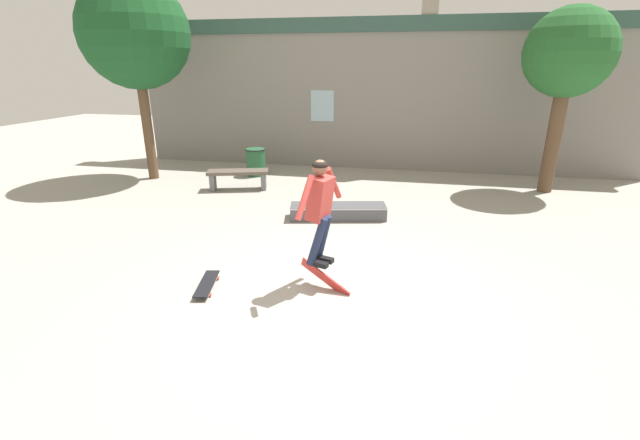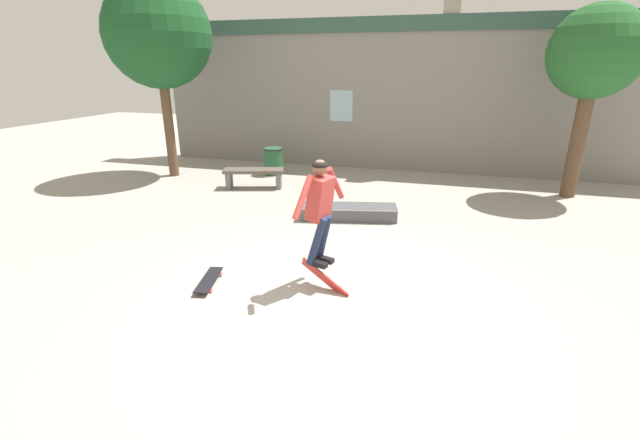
{
  "view_description": "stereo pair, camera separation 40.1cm",
  "coord_description": "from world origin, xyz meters",
  "views": [
    {
      "loc": [
        0.91,
        -5.09,
        3.0
      ],
      "look_at": [
        -0.19,
        0.28,
        1.01
      ],
      "focal_mm": 24.0,
      "sensor_mm": 36.0,
      "label": 1
    },
    {
      "loc": [
        1.3,
        -5.0,
        3.0
      ],
      "look_at": [
        -0.19,
        0.28,
        1.01
      ],
      "focal_mm": 24.0,
      "sensor_mm": 36.0,
      "label": 2
    }
  ],
  "objects": [
    {
      "name": "trash_bin",
      "position": [
        -3.33,
        6.4,
        0.41
      ],
      "size": [
        0.59,
        0.59,
        0.77
      ],
      "color": "#235633",
      "rests_on": "ground_plane"
    },
    {
      "name": "skateboard_flipping",
      "position": [
        -0.1,
        0.21,
        0.17
      ],
      "size": [
        0.77,
        0.33,
        0.55
      ],
      "rotation": [
        0.0,
        0.0,
        -0.25
      ],
      "color": "red"
    },
    {
      "name": "skate_ledge",
      "position": [
        -0.41,
        3.21,
        0.14
      ],
      "size": [
        2.03,
        0.94,
        0.29
      ],
      "rotation": [
        0.0,
        0.0,
        0.21
      ],
      "color": "#4C4C51",
      "rests_on": "ground_plane"
    },
    {
      "name": "skateboard_resting",
      "position": [
        -1.77,
        -0.1,
        0.07
      ],
      "size": [
        0.36,
        0.82,
        0.08
      ],
      "rotation": [
        0.0,
        0.0,
        4.92
      ],
      "color": "black",
      "rests_on": "ground_plane"
    },
    {
      "name": "tree_right",
      "position": [
        4.38,
        6.27,
        3.21
      ],
      "size": [
        2.01,
        2.01,
        4.29
      ],
      "color": "brown",
      "rests_on": "ground_plane"
    },
    {
      "name": "ground_plane",
      "position": [
        0.0,
        0.0,
        0.0
      ],
      "size": [
        40.0,
        40.0,
        0.0
      ],
      "primitive_type": "plane",
      "color": "#A39E93"
    },
    {
      "name": "park_bench",
      "position": [
        -3.27,
        4.88,
        0.36
      ],
      "size": [
        1.59,
        0.87,
        0.5
      ],
      "rotation": [
        0.0,
        0.0,
        0.28
      ],
      "color": "brown",
      "rests_on": "ground_plane"
    },
    {
      "name": "skater",
      "position": [
        -0.19,
        0.28,
        1.25
      ],
      "size": [
        0.44,
        1.18,
        1.49
      ],
      "rotation": [
        0.0,
        0.0,
        -0.3
      ],
      "color": "#B23833"
    },
    {
      "name": "building_backdrop",
      "position": [
        0.01,
        8.11,
        2.23
      ],
      "size": [
        15.57,
        0.52,
        5.46
      ],
      "color": "gray",
      "rests_on": "ground_plane"
    },
    {
      "name": "tree_left",
      "position": [
        -6.05,
        5.5,
        3.75
      ],
      "size": [
        2.75,
        2.75,
        5.14
      ],
      "color": "brown",
      "rests_on": "ground_plane"
    }
  ]
}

